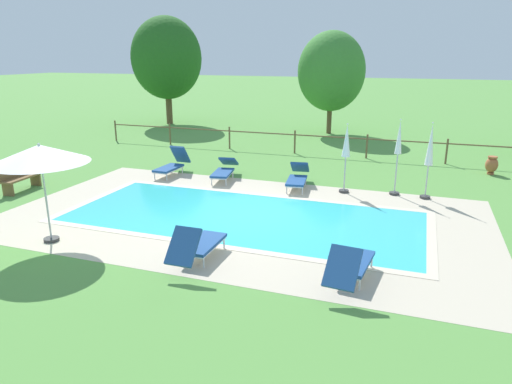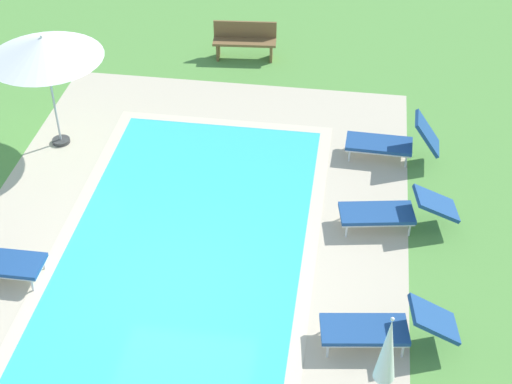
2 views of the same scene
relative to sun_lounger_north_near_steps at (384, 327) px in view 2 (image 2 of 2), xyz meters
The scene contains 10 objects.
ground_plane 3.49m from the sun_lounger_north_near_steps, 101.29° to the right, with size 160.00×160.00×0.00m, color #599342.
pool_deck_paving 3.49m from the sun_lounger_north_near_steps, 101.29° to the right, with size 13.28×7.63×0.01m, color beige.
swimming_pool_water 3.49m from the sun_lounger_north_near_steps, 101.29° to the right, with size 9.70×4.06×0.01m, color #38C6D1.
pool_coping_rim 3.49m from the sun_lounger_north_near_steps, 101.29° to the right, with size 10.18×4.54×0.01m.
sun_lounger_north_near_steps is the anchor object (origin of this frame).
sun_lounger_north_far 4.87m from the sun_lounger_north_near_steps, behind, with size 0.65×1.84×1.02m.
sun_lounger_south_near_corner 2.76m from the sun_lounger_north_near_steps, behind, with size 0.95×2.14×0.73m.
patio_umbrella_open_foreground 8.16m from the sun_lounger_north_near_steps, 123.93° to the right, with size 2.22×2.22×2.42m.
patio_umbrella_closed_row_mid_west 1.98m from the sun_lounger_north_near_steps, ahead, with size 0.32×0.32×2.27m.
wooden_bench_lawn_side 9.26m from the sun_lounger_north_near_steps, 158.15° to the right, with size 0.57×1.53×0.87m.
Camera 2 is at (8.65, 2.65, 9.02)m, focal length 54.46 mm.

